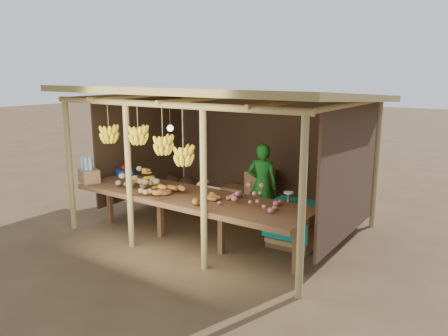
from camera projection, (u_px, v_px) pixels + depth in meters
The scene contains 13 objects.
ground at pixel (224, 227), 7.57m from camera, with size 60.00×60.00×0.00m, color brown.
stall_structure at pixel (220, 117), 7.17m from camera, with size 4.70×3.50×2.43m.
counter at pixel (189, 199), 6.65m from camera, with size 3.90×1.05×0.80m.
potato_heap at pixel (141, 178), 6.94m from camera, with size 0.99×0.59×0.37m, color #96794D, non-canonical shape.
sweet_potato_heap at pixel (181, 186), 6.45m from camera, with size 0.94×0.56×0.36m, color #A16429, non-canonical shape.
onion_heap at pixel (251, 193), 6.08m from camera, with size 0.82×0.49×0.36m, color #B5585A, non-canonical shape.
banana_pile at pixel (148, 176), 7.14m from camera, with size 0.51×0.31×0.34m, color gold, non-canonical shape.
tomato_basin at pixel (126, 171), 7.90m from camera, with size 0.36×0.36×0.19m.
bottle_box at pixel (89, 173), 7.38m from camera, with size 0.42×0.38×0.44m.
vendor at pixel (262, 185), 7.56m from camera, with size 0.53×0.35×1.44m, color #17681D.
tarp_crate at pixel (293, 223), 6.69m from camera, with size 0.76×0.66×0.88m.
carton_stack at pixel (252, 193), 8.46m from camera, with size 1.07×0.44×0.79m.
burlap_sacks at pixel (179, 187), 9.19m from camera, with size 0.87×0.46×0.62m.
Camera 1 is at (4.05, -5.93, 2.62)m, focal length 35.00 mm.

